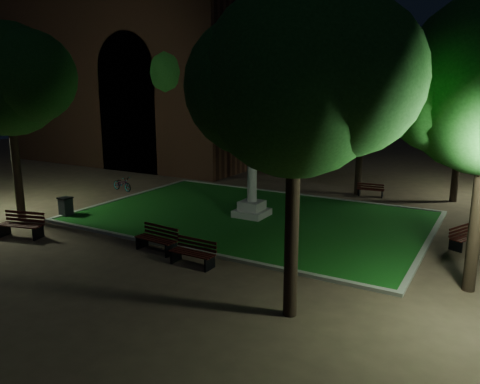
{
  "coord_description": "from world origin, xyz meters",
  "views": [
    {
      "loc": [
        9.8,
        -16.2,
        5.91
      ],
      "look_at": [
        -0.05,
        1.0,
        1.4
      ],
      "focal_mm": 35.0,
      "sensor_mm": 36.0,
      "label": 1
    }
  ],
  "objects_px": {
    "bench_west_near": "(22,225)",
    "bench_far_side": "(371,190)",
    "bicycle": "(122,184)",
    "trash_bin": "(66,207)",
    "bench_near_right": "(193,253)",
    "monument": "(252,197)",
    "bench_right_side": "(464,237)",
    "bench_near_left": "(157,240)"
  },
  "relations": [
    {
      "from": "bench_west_near",
      "to": "bench_right_side",
      "type": "xyz_separation_m",
      "value": [
        15.46,
        7.4,
        -0.09
      ]
    },
    {
      "from": "bench_right_side",
      "to": "monument",
      "type": "bearing_deg",
      "value": 117.27
    },
    {
      "from": "bench_near_left",
      "to": "bicycle",
      "type": "xyz_separation_m",
      "value": [
        -8.28,
        6.87,
        -0.02
      ]
    },
    {
      "from": "bench_near_right",
      "to": "bench_west_near",
      "type": "height_order",
      "value": "bench_west_near"
    },
    {
      "from": "bench_far_side",
      "to": "trash_bin",
      "type": "height_order",
      "value": "trash_bin"
    },
    {
      "from": "bench_far_side",
      "to": "monument",
      "type": "bearing_deg",
      "value": 55.71
    },
    {
      "from": "trash_bin",
      "to": "bench_far_side",
      "type": "bearing_deg",
      "value": 44.55
    },
    {
      "from": "monument",
      "to": "bicycle",
      "type": "distance_m",
      "value": 9.26
    },
    {
      "from": "bench_west_near",
      "to": "bench_far_side",
      "type": "height_order",
      "value": "bench_west_near"
    },
    {
      "from": "bench_west_near",
      "to": "bicycle",
      "type": "height_order",
      "value": "bench_west_near"
    },
    {
      "from": "bench_near_right",
      "to": "bicycle",
      "type": "height_order",
      "value": "bench_near_right"
    },
    {
      "from": "bench_right_side",
      "to": "trash_bin",
      "type": "distance_m",
      "value": 16.94
    },
    {
      "from": "bench_far_side",
      "to": "trash_bin",
      "type": "bearing_deg",
      "value": 38.16
    },
    {
      "from": "monument",
      "to": "bench_west_near",
      "type": "bearing_deg",
      "value": -133.51
    },
    {
      "from": "bench_west_near",
      "to": "bench_near_left",
      "type": "bearing_deg",
      "value": -1.37
    },
    {
      "from": "bench_near_right",
      "to": "bench_right_side",
      "type": "bearing_deg",
      "value": 41.15
    },
    {
      "from": "bench_near_right",
      "to": "bench_west_near",
      "type": "relative_size",
      "value": 0.85
    },
    {
      "from": "bench_near_left",
      "to": "trash_bin",
      "type": "height_order",
      "value": "bench_near_left"
    },
    {
      "from": "trash_bin",
      "to": "bench_near_left",
      "type": "bearing_deg",
      "value": -12.77
    },
    {
      "from": "monument",
      "to": "bench_near_right",
      "type": "height_order",
      "value": "monument"
    },
    {
      "from": "bicycle",
      "to": "bench_west_near",
      "type": "bearing_deg",
      "value": -153.26
    },
    {
      "from": "bench_west_near",
      "to": "bicycle",
      "type": "relative_size",
      "value": 1.23
    },
    {
      "from": "bench_right_side",
      "to": "bicycle",
      "type": "xyz_separation_m",
      "value": [
        -17.96,
        0.86,
        0.03
      ]
    },
    {
      "from": "bench_right_side",
      "to": "bench_far_side",
      "type": "xyz_separation_m",
      "value": [
        -5.16,
        6.5,
        -0.02
      ]
    },
    {
      "from": "monument",
      "to": "bench_right_side",
      "type": "relative_size",
      "value": 2.05
    },
    {
      "from": "bench_far_side",
      "to": "bicycle",
      "type": "distance_m",
      "value": 13.99
    },
    {
      "from": "bench_near_left",
      "to": "bench_near_right",
      "type": "relative_size",
      "value": 1.07
    },
    {
      "from": "bench_right_side",
      "to": "bicycle",
      "type": "bearing_deg",
      "value": 112.0
    },
    {
      "from": "monument",
      "to": "bench_west_near",
      "type": "distance_m",
      "value": 9.68
    },
    {
      "from": "bench_far_side",
      "to": "trash_bin",
      "type": "relative_size",
      "value": 1.57
    },
    {
      "from": "monument",
      "to": "trash_bin",
      "type": "bearing_deg",
      "value": -151.35
    },
    {
      "from": "bench_near_left",
      "to": "bench_west_near",
      "type": "bearing_deg",
      "value": -161.28
    },
    {
      "from": "bench_west_near",
      "to": "bicycle",
      "type": "xyz_separation_m",
      "value": [
        -2.5,
        8.26,
        -0.06
      ]
    },
    {
      "from": "trash_bin",
      "to": "bicycle",
      "type": "relative_size",
      "value": 0.59
    },
    {
      "from": "bench_near_left",
      "to": "bench_right_side",
      "type": "distance_m",
      "value": 11.4
    },
    {
      "from": "trash_bin",
      "to": "bicycle",
      "type": "distance_m",
      "value": 5.61
    },
    {
      "from": "bench_west_near",
      "to": "bicycle",
      "type": "distance_m",
      "value": 8.63
    },
    {
      "from": "bench_near_right",
      "to": "monument",
      "type": "bearing_deg",
      "value": 101.11
    },
    {
      "from": "bench_west_near",
      "to": "bench_far_side",
      "type": "xyz_separation_m",
      "value": [
        10.3,
        13.89,
        -0.11
      ]
    },
    {
      "from": "bench_near_left",
      "to": "bench_far_side",
      "type": "distance_m",
      "value": 13.29
    },
    {
      "from": "bench_near_left",
      "to": "trash_bin",
      "type": "relative_size",
      "value": 1.88
    },
    {
      "from": "trash_bin",
      "to": "bench_near_right",
      "type": "bearing_deg",
      "value": -13.01
    }
  ]
}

